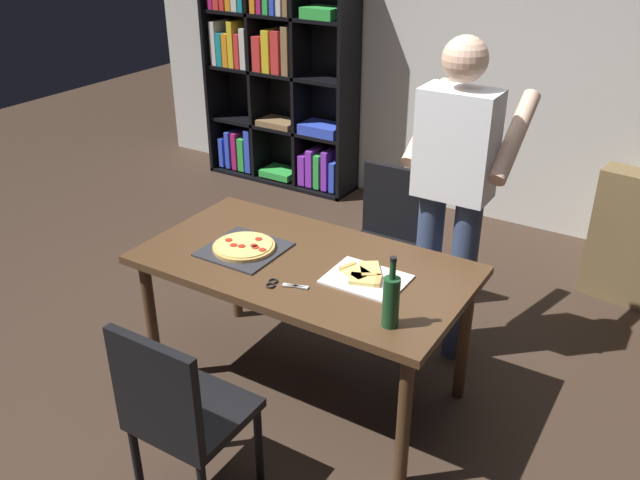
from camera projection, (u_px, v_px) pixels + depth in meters
ground_plane at (305, 385)px, 3.57m from camera, size 12.00×12.00×0.00m
back_wall at (495, 37)px, 4.91m from camera, size 6.40×0.10×2.80m
dining_table at (304, 276)px, 3.27m from camera, size 1.60×0.86×0.75m
chair_near_camera at (178, 410)px, 2.64m from camera, size 0.42×0.42×0.90m
chair_far_side at (387, 233)px, 4.03m from camera, size 0.42×0.42×0.90m
bookshelf at (277, 72)px, 5.77m from camera, size 1.40×0.35×1.95m
person_serving_pizza at (454, 186)px, 3.43m from camera, size 0.55×0.54×1.75m
pepperoni_pizza_on_tray at (244, 248)px, 3.32m from camera, size 0.37×0.37×0.04m
pizza_slices_on_towel at (365, 277)px, 3.08m from camera, size 0.36×0.29×0.03m
wine_bottle at (391, 300)px, 2.69m from camera, size 0.07×0.07×0.32m
kitchen_scissors at (280, 284)px, 3.03m from camera, size 0.20×0.11×0.01m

